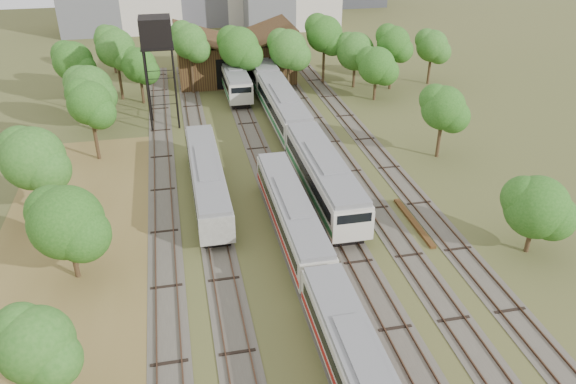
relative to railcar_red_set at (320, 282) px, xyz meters
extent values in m
plane|color=#475123|center=(2.00, -6.61, -1.78)|extent=(240.00, 240.00, 0.00)
cube|color=brown|center=(-16.00, 1.39, -1.76)|extent=(14.00, 60.00, 0.04)
cube|color=#4C473D|center=(-10.00, 18.39, -1.75)|extent=(2.60, 80.00, 0.06)
cube|color=#472D1E|center=(-10.72, 18.39, -1.66)|extent=(0.08, 80.00, 0.14)
cube|color=#472D1E|center=(-9.28, 18.39, -1.66)|extent=(0.08, 80.00, 0.14)
cube|color=#4C473D|center=(-6.00, 18.39, -1.75)|extent=(2.60, 80.00, 0.06)
cube|color=#472D1E|center=(-6.72, 18.39, -1.66)|extent=(0.08, 80.00, 0.14)
cube|color=#472D1E|center=(-5.28, 18.39, -1.66)|extent=(0.08, 80.00, 0.14)
cube|color=#4C473D|center=(0.00, 18.39, -1.75)|extent=(2.60, 80.00, 0.06)
cube|color=#472D1E|center=(-0.72, 18.39, -1.66)|extent=(0.08, 80.00, 0.14)
cube|color=#472D1E|center=(0.72, 18.39, -1.66)|extent=(0.08, 80.00, 0.14)
cube|color=#4C473D|center=(4.00, 18.39, -1.75)|extent=(2.60, 80.00, 0.06)
cube|color=#472D1E|center=(3.28, 18.39, -1.66)|extent=(0.08, 80.00, 0.14)
cube|color=#472D1E|center=(4.72, 18.39, -1.66)|extent=(0.08, 80.00, 0.14)
cube|color=#4C473D|center=(8.00, 18.39, -1.75)|extent=(2.60, 80.00, 0.06)
cube|color=#472D1E|center=(7.28, 18.39, -1.66)|extent=(0.08, 80.00, 0.14)
cube|color=#472D1E|center=(8.72, 18.39, -1.66)|extent=(0.08, 80.00, 0.14)
cube|color=#4C473D|center=(12.00, 18.39, -1.75)|extent=(2.60, 80.00, 0.06)
cube|color=#472D1E|center=(11.28, 18.39, -1.66)|extent=(0.08, 80.00, 0.14)
cube|color=#472D1E|center=(12.72, 18.39, -1.66)|extent=(0.08, 80.00, 0.14)
cube|color=beige|center=(0.00, -8.69, 0.11)|extent=(2.66, 17.00, 2.30)
cube|color=black|center=(0.00, -8.69, 0.38)|extent=(2.72, 15.64, 0.78)
cube|color=slate|center=(0.00, -8.69, 1.42)|extent=(2.45, 16.66, 0.33)
cube|color=black|center=(0.00, 8.81, -1.41)|extent=(2.02, 15.64, 0.73)
cube|color=beige|center=(0.00, 8.81, 0.11)|extent=(2.66, 17.00, 2.30)
cube|color=black|center=(0.00, 8.81, 0.38)|extent=(2.72, 15.64, 0.78)
cube|color=slate|center=(0.00, 8.81, 1.42)|extent=(2.45, 16.66, 0.33)
cube|color=#9B1011|center=(0.00, 8.81, -0.54)|extent=(2.72, 16.66, 0.41)
cube|color=black|center=(4.00, 13.89, -1.34)|extent=(2.41, 15.64, 0.87)
cube|color=beige|center=(4.00, 13.89, 0.46)|extent=(3.17, 17.00, 2.73)
cube|color=black|center=(4.00, 13.89, 0.79)|extent=(3.23, 15.64, 0.93)
cube|color=slate|center=(4.00, 13.89, 2.03)|extent=(2.92, 16.66, 0.39)
cube|color=#18622F|center=(4.00, 13.89, -0.30)|extent=(3.23, 16.66, 0.49)
cube|color=beige|center=(4.00, 5.44, 0.33)|extent=(3.21, 0.25, 2.46)
cube|color=black|center=(4.00, 31.39, -1.34)|extent=(2.41, 15.64, 0.87)
cube|color=beige|center=(4.00, 31.39, 0.46)|extent=(3.17, 17.00, 2.73)
cube|color=black|center=(4.00, 31.39, 0.79)|extent=(3.23, 15.64, 0.93)
cube|color=slate|center=(4.00, 31.39, 2.03)|extent=(2.92, 16.66, 0.39)
cube|color=#18622F|center=(4.00, 31.39, -0.30)|extent=(3.23, 16.66, 0.49)
cube|color=black|center=(4.00, 48.89, -1.34)|extent=(2.41, 15.64, 0.87)
cube|color=beige|center=(4.00, 48.89, 0.46)|extent=(3.17, 17.00, 2.73)
cube|color=black|center=(4.00, 48.89, 0.79)|extent=(3.23, 15.64, 0.93)
cube|color=slate|center=(4.00, 48.89, 2.03)|extent=(2.92, 16.66, 0.39)
cube|color=#18622F|center=(4.00, 48.89, -0.30)|extent=(3.23, 16.66, 0.49)
cube|color=black|center=(0.00, 45.27, -1.37)|extent=(2.23, 14.72, 0.81)
cube|color=beige|center=(0.00, 45.27, 0.30)|extent=(2.94, 16.00, 2.53)
cube|color=black|center=(0.00, 45.27, 0.61)|extent=(3.00, 14.72, 0.86)
cube|color=slate|center=(0.00, 45.27, 1.75)|extent=(2.70, 15.68, 0.36)
cube|color=#18622F|center=(0.00, 45.27, -0.41)|extent=(3.00, 15.68, 0.46)
cube|color=beige|center=(0.00, 37.32, 0.17)|extent=(2.98, 0.25, 2.28)
cube|color=black|center=(-6.00, 16.22, -1.40)|extent=(2.05, 16.56, 0.75)
cube|color=gray|center=(-6.00, 16.22, 0.13)|extent=(2.70, 18.00, 2.33)
cube|color=black|center=(-6.00, 16.22, 0.41)|extent=(2.76, 16.56, 0.79)
cube|color=slate|center=(-6.00, 16.22, 1.47)|extent=(2.49, 17.64, 0.34)
cylinder|color=black|center=(-10.89, 33.30, 2.74)|extent=(0.23, 0.23, 9.02)
cylinder|color=black|center=(-7.84, 33.30, 2.74)|extent=(0.23, 0.23, 9.02)
cylinder|color=black|center=(-10.89, 36.34, 2.74)|extent=(0.23, 0.23, 9.02)
cylinder|color=black|center=(-7.84, 36.34, 2.74)|extent=(0.23, 0.23, 9.02)
cube|color=black|center=(-9.36, 34.82, 7.35)|extent=(3.55, 3.55, 0.20)
cube|color=black|center=(-9.36, 34.82, 8.97)|extent=(3.38, 3.38, 3.05)
cube|color=#563618|center=(10.20, 8.11, -1.65)|extent=(0.48, 7.61, 0.25)
cube|color=#351F13|center=(1.00, 51.39, 0.97)|extent=(16.00, 11.00, 5.50)
cube|color=#351F13|center=(-3.00, 51.39, 4.32)|extent=(8.45, 11.55, 2.96)
cube|color=#351F13|center=(5.00, 51.39, 4.32)|extent=(8.45, 11.55, 2.96)
cube|color=black|center=(1.00, 45.94, 0.42)|extent=(6.40, 0.15, 4.12)
sphere|color=#1F5416|center=(-16.10, -5.45, 2.87)|extent=(3.88, 3.88, 3.88)
cylinder|color=#382616|center=(-16.14, 6.41, 0.01)|extent=(0.36, 0.36, 3.57)
sphere|color=#1F5416|center=(-16.14, 6.41, 2.77)|extent=(5.11, 5.11, 5.11)
cylinder|color=#382616|center=(-19.80, 16.15, 0.27)|extent=(0.36, 0.36, 4.08)
sphere|color=#1F5416|center=(-19.80, 16.15, 3.42)|extent=(5.18, 5.18, 5.18)
cylinder|color=#382616|center=(-16.23, 26.60, 0.58)|extent=(0.36, 0.36, 4.71)
sphere|color=#1F5416|center=(-16.23, 26.60, 4.22)|extent=(4.31, 4.31, 4.31)
cylinder|color=#382616|center=(-17.19, 34.67, 0.13)|extent=(0.36, 0.36, 3.81)
sphere|color=#1F5416|center=(-17.19, 34.67, 3.07)|extent=(5.22, 5.22, 5.22)
cylinder|color=#382616|center=(-19.90, 44.45, 0.36)|extent=(0.36, 0.36, 4.27)
sphere|color=#1F5416|center=(-19.90, 44.45, 3.66)|extent=(4.91, 4.91, 4.91)
cylinder|color=#382616|center=(-16.20, 57.37, 0.12)|extent=(0.36, 0.36, 3.79)
sphere|color=#1F5416|center=(-16.20, 57.37, 3.05)|extent=(4.29, 4.29, 4.29)
cylinder|color=#382616|center=(-14.65, 44.98, 0.85)|extent=(0.36, 0.36, 5.25)
sphere|color=#1F5416|center=(-14.65, 44.98, 4.91)|extent=(4.86, 4.86, 4.86)
cylinder|color=#382616|center=(-11.96, 42.98, 0.15)|extent=(0.36, 0.36, 3.86)
sphere|color=#1F5416|center=(-11.96, 42.98, 3.13)|extent=(4.35, 4.35, 4.35)
cylinder|color=#382616|center=(-5.41, 45.66, 0.94)|extent=(0.36, 0.36, 5.43)
sphere|color=#1F5416|center=(-5.41, 45.66, 5.14)|extent=(4.55, 4.55, 4.55)
cylinder|color=#382616|center=(0.78, 44.18, 0.64)|extent=(0.36, 0.36, 4.84)
sphere|color=#1F5416|center=(0.78, 44.18, 4.38)|extent=(5.27, 5.27, 5.27)
cylinder|color=#382616|center=(7.20, 43.66, 0.47)|extent=(0.36, 0.36, 4.50)
sphere|color=#1F5416|center=(7.20, 43.66, 3.95)|extent=(5.09, 5.09, 5.09)
cylinder|color=#382616|center=(12.83, 46.24, 0.91)|extent=(0.36, 0.36, 5.37)
sphere|color=#1F5416|center=(12.83, 46.24, 5.06)|extent=(4.94, 4.94, 4.94)
cylinder|color=#382616|center=(16.45, 43.52, 0.17)|extent=(0.36, 0.36, 3.90)
sphere|color=#1F5416|center=(16.45, 43.52, 3.18)|extent=(5.08, 5.08, 5.08)
cylinder|color=#382616|center=(21.07, 41.72, 0.70)|extent=(0.36, 0.36, 4.96)
sphere|color=#1F5416|center=(21.07, 41.72, 4.54)|extent=(4.38, 4.38, 4.38)
cylinder|color=#382616|center=(27.22, 42.82, 0.31)|extent=(0.36, 0.36, 4.17)
sphere|color=#1F5416|center=(27.22, 42.82, 3.53)|extent=(4.31, 4.31, 4.31)
cylinder|color=#382616|center=(17.00, 2.55, -0.25)|extent=(0.36, 0.36, 3.06)
sphere|color=#1F5416|center=(17.00, 2.55, 2.12)|extent=(4.70, 4.70, 4.70)
cylinder|color=#382616|center=(17.80, 19.89, 0.30)|extent=(0.36, 0.36, 4.16)
sphere|color=#1F5416|center=(17.80, 19.89, 3.51)|extent=(4.39, 4.39, 4.39)
cylinder|color=#382616|center=(17.44, 37.86, 0.01)|extent=(0.36, 0.36, 3.57)
sphere|color=#1F5416|center=(17.44, 37.86, 2.76)|extent=(4.72, 4.72, 4.72)
camera|label=1|loc=(-8.24, -28.30, 22.76)|focal=35.00mm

